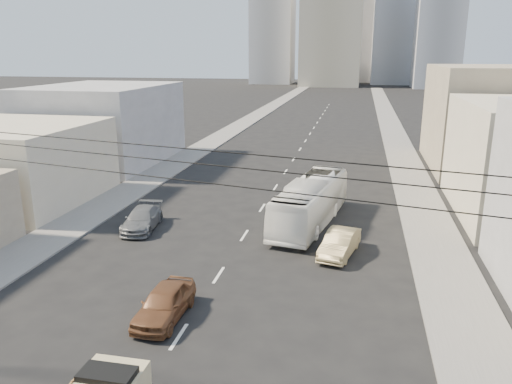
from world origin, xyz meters
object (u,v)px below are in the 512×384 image
(sedan_brown, at_px, (164,303))
(sedan_tan, at_px, (340,243))
(sedan_grey, at_px, (142,219))
(city_bus, at_px, (311,202))

(sedan_brown, bearing_deg, sedan_tan, 51.78)
(sedan_tan, relative_size, sedan_grey, 0.92)
(sedan_grey, bearing_deg, city_bus, 9.07)
(sedan_tan, bearing_deg, sedan_grey, -175.51)
(city_bus, bearing_deg, sedan_tan, -56.83)
(sedan_brown, bearing_deg, sedan_grey, 119.90)
(city_bus, height_order, sedan_grey, city_bus)
(city_bus, height_order, sedan_tan, city_bus)
(sedan_brown, height_order, sedan_grey, sedan_brown)
(sedan_tan, bearing_deg, sedan_brown, -116.82)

